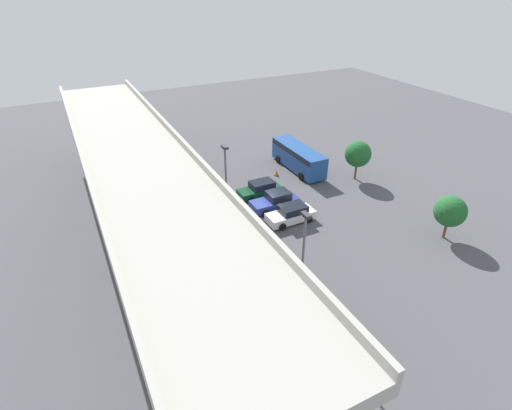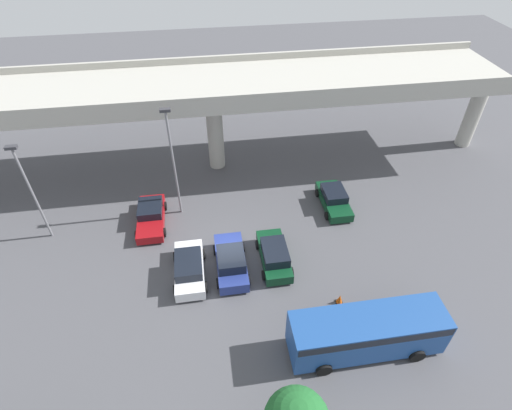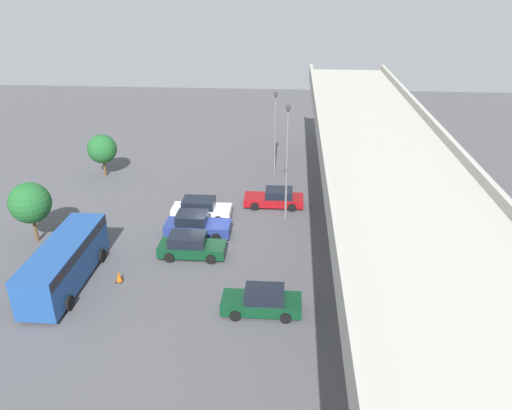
{
  "view_description": "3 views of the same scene",
  "coord_description": "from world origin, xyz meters",
  "px_view_note": "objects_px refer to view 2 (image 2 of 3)",
  "views": [
    {
      "loc": [
        -29.16,
        15.69,
        19.83
      ],
      "look_at": [
        -0.28,
        1.22,
        1.06
      ],
      "focal_mm": 28.0,
      "sensor_mm": 36.0,
      "label": 1
    },
    {
      "loc": [
        -1.01,
        -18.45,
        20.65
      ],
      "look_at": [
        2.13,
        2.24,
        2.61
      ],
      "focal_mm": 28.0,
      "sensor_mm": 36.0,
      "label": 2
    },
    {
      "loc": [
        31.37,
        5.61,
        17.19
      ],
      "look_at": [
        -0.9,
        3.23,
        2.13
      ],
      "focal_mm": 35.0,
      "sensor_mm": 36.0,
      "label": 3
    }
  ],
  "objects_px": {
    "parked_car_2": "(231,261)",
    "parked_car_4": "(334,199)",
    "parked_car_0": "(151,216)",
    "parked_car_3": "(274,255)",
    "lamp_post_mid_lot": "(30,187)",
    "lamp_post_near_aisle": "(173,157)",
    "shuttle_bus": "(367,331)",
    "parked_car_1": "(189,268)",
    "traffic_cone": "(340,299)"
  },
  "relations": [
    {
      "from": "traffic_cone",
      "to": "lamp_post_near_aisle",
      "type": "bearing_deg",
      "value": 133.7
    },
    {
      "from": "parked_car_3",
      "to": "lamp_post_near_aisle",
      "type": "xyz_separation_m",
      "value": [
        -6.16,
        6.17,
        4.34
      ]
    },
    {
      "from": "lamp_post_mid_lot",
      "to": "shuttle_bus",
      "type": "bearing_deg",
      "value": -31.55
    },
    {
      "from": "shuttle_bus",
      "to": "lamp_post_near_aisle",
      "type": "bearing_deg",
      "value": 127.23
    },
    {
      "from": "parked_car_4",
      "to": "lamp_post_near_aisle",
      "type": "relative_size",
      "value": 0.51
    },
    {
      "from": "parked_car_3",
      "to": "parked_car_4",
      "type": "xyz_separation_m",
      "value": [
        5.7,
        5.12,
        -0.07
      ]
    },
    {
      "from": "parked_car_2",
      "to": "lamp_post_mid_lot",
      "type": "height_order",
      "value": "lamp_post_mid_lot"
    },
    {
      "from": "parked_car_1",
      "to": "parked_car_2",
      "type": "height_order",
      "value": "parked_car_2"
    },
    {
      "from": "parked_car_3",
      "to": "shuttle_bus",
      "type": "relative_size",
      "value": 0.53
    },
    {
      "from": "parked_car_4",
      "to": "shuttle_bus",
      "type": "height_order",
      "value": "shuttle_bus"
    },
    {
      "from": "parked_car_0",
      "to": "parked_car_4",
      "type": "bearing_deg",
      "value": 89.29
    },
    {
      "from": "lamp_post_mid_lot",
      "to": "parked_car_4",
      "type": "bearing_deg",
      "value": 0.46
    },
    {
      "from": "parked_car_0",
      "to": "parked_car_3",
      "type": "height_order",
      "value": "parked_car_3"
    },
    {
      "from": "parked_car_0",
      "to": "parked_car_3",
      "type": "bearing_deg",
      "value": 57.62
    },
    {
      "from": "parked_car_2",
      "to": "shuttle_bus",
      "type": "distance_m",
      "value": 9.5
    },
    {
      "from": "parked_car_2",
      "to": "parked_car_4",
      "type": "height_order",
      "value": "parked_car_2"
    },
    {
      "from": "parked_car_2",
      "to": "lamp_post_near_aisle",
      "type": "xyz_separation_m",
      "value": [
        -3.24,
        6.33,
        4.3
      ]
    },
    {
      "from": "parked_car_0",
      "to": "shuttle_bus",
      "type": "xyz_separation_m",
      "value": [
        12.1,
        -12.17,
        0.96
      ]
    },
    {
      "from": "parked_car_1",
      "to": "lamp_post_near_aisle",
      "type": "relative_size",
      "value": 0.51
    },
    {
      "from": "parked_car_0",
      "to": "parked_car_3",
      "type": "relative_size",
      "value": 1.08
    },
    {
      "from": "parked_car_1",
      "to": "traffic_cone",
      "type": "distance_m",
      "value": 9.69
    },
    {
      "from": "parked_car_2",
      "to": "lamp_post_near_aisle",
      "type": "height_order",
      "value": "lamp_post_near_aisle"
    },
    {
      "from": "traffic_cone",
      "to": "shuttle_bus",
      "type": "bearing_deg",
      "value": -83.04
    },
    {
      "from": "parked_car_2",
      "to": "shuttle_bus",
      "type": "bearing_deg",
      "value": -135.19
    },
    {
      "from": "parked_car_3",
      "to": "lamp_post_mid_lot",
      "type": "distance_m",
      "value": 16.71
    },
    {
      "from": "parked_car_1",
      "to": "parked_car_3",
      "type": "bearing_deg",
      "value": -86.88
    },
    {
      "from": "shuttle_bus",
      "to": "traffic_cone",
      "type": "distance_m",
      "value": 3.35
    },
    {
      "from": "parked_car_2",
      "to": "lamp_post_mid_lot",
      "type": "relative_size",
      "value": 0.61
    },
    {
      "from": "parked_car_1",
      "to": "parked_car_4",
      "type": "height_order",
      "value": "parked_car_1"
    },
    {
      "from": "parked_car_0",
      "to": "parked_car_3",
      "type": "distance_m",
      "value": 9.89
    },
    {
      "from": "parked_car_3",
      "to": "parked_car_2",
      "type": "bearing_deg",
      "value": 93.15
    },
    {
      "from": "shuttle_bus",
      "to": "parked_car_2",
      "type": "bearing_deg",
      "value": 134.81
    },
    {
      "from": "parked_car_0",
      "to": "traffic_cone",
      "type": "xyz_separation_m",
      "value": [
        11.73,
        -9.11,
        -0.34
      ]
    },
    {
      "from": "shuttle_bus",
      "to": "parked_car_0",
      "type": "bearing_deg",
      "value": 134.84
    },
    {
      "from": "parked_car_4",
      "to": "traffic_cone",
      "type": "bearing_deg",
      "value": -14.58
    },
    {
      "from": "parked_car_0",
      "to": "lamp_post_mid_lot",
      "type": "distance_m",
      "value": 8.13
    },
    {
      "from": "parked_car_1",
      "to": "lamp_post_near_aisle",
      "type": "distance_m",
      "value": 7.8
    },
    {
      "from": "lamp_post_mid_lot",
      "to": "traffic_cone",
      "type": "height_order",
      "value": "lamp_post_mid_lot"
    },
    {
      "from": "shuttle_bus",
      "to": "traffic_cone",
      "type": "bearing_deg",
      "value": 96.96
    },
    {
      "from": "parked_car_0",
      "to": "shuttle_bus",
      "type": "height_order",
      "value": "shuttle_bus"
    },
    {
      "from": "parked_car_0",
      "to": "lamp_post_mid_lot",
      "type": "height_order",
      "value": "lamp_post_mid_lot"
    },
    {
      "from": "parked_car_3",
      "to": "lamp_post_near_aisle",
      "type": "height_order",
      "value": "lamp_post_near_aisle"
    },
    {
      "from": "parked_car_0",
      "to": "parked_car_4",
      "type": "relative_size",
      "value": 1.07
    },
    {
      "from": "parked_car_4",
      "to": "traffic_cone",
      "type": "distance_m",
      "value": 9.24
    },
    {
      "from": "lamp_post_mid_lot",
      "to": "lamp_post_near_aisle",
      "type": "bearing_deg",
      "value": 7.45
    },
    {
      "from": "parked_car_1",
      "to": "traffic_cone",
      "type": "xyz_separation_m",
      "value": [
        9.02,
        -3.5,
        -0.44
      ]
    },
    {
      "from": "parked_car_4",
      "to": "parked_car_1",
      "type": "bearing_deg",
      "value": -64.42
    },
    {
      "from": "parked_car_3",
      "to": "lamp_post_mid_lot",
      "type": "relative_size",
      "value": 0.58
    },
    {
      "from": "lamp_post_mid_lot",
      "to": "parked_car_1",
      "type": "bearing_deg",
      "value": -28.06
    },
    {
      "from": "parked_car_3",
      "to": "shuttle_bus",
      "type": "bearing_deg",
      "value": -151.38
    }
  ]
}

